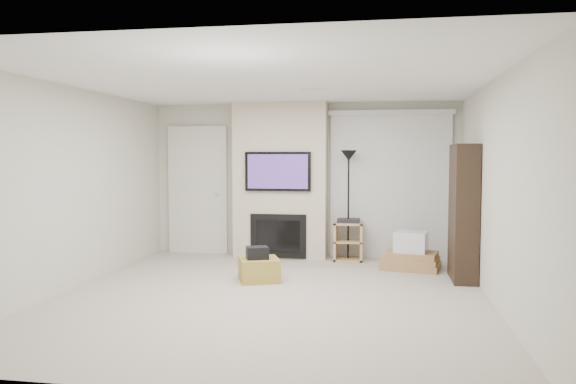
% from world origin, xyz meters
% --- Properties ---
extents(floor, '(5.00, 5.50, 0.00)m').
position_xyz_m(floor, '(0.00, 0.00, 0.00)').
color(floor, '#B7AA9D').
rests_on(floor, ground).
extents(ceiling, '(5.00, 5.50, 0.00)m').
position_xyz_m(ceiling, '(0.00, 0.00, 2.50)').
color(ceiling, white).
rests_on(ceiling, wall_back).
extents(wall_back, '(5.00, 0.00, 2.50)m').
position_xyz_m(wall_back, '(0.00, 2.75, 1.25)').
color(wall_back, beige).
rests_on(wall_back, ground).
extents(wall_front, '(5.00, 0.00, 2.50)m').
position_xyz_m(wall_front, '(0.00, -2.75, 1.25)').
color(wall_front, beige).
rests_on(wall_front, ground).
extents(wall_left, '(0.00, 5.50, 2.50)m').
position_xyz_m(wall_left, '(-2.50, 0.00, 1.25)').
color(wall_left, beige).
rests_on(wall_left, ground).
extents(wall_right, '(0.00, 5.50, 2.50)m').
position_xyz_m(wall_right, '(2.50, 0.00, 1.25)').
color(wall_right, beige).
rests_on(wall_right, ground).
extents(hvac_vent, '(0.35, 0.18, 0.01)m').
position_xyz_m(hvac_vent, '(0.40, 0.80, 2.50)').
color(hvac_vent, silver).
rests_on(hvac_vent, ceiling).
extents(ottoman, '(0.65, 0.65, 0.30)m').
position_xyz_m(ottoman, '(-0.31, 0.77, 0.15)').
color(ottoman, '#A98C3A').
rests_on(ottoman, floor).
extents(black_bag, '(0.34, 0.31, 0.16)m').
position_xyz_m(black_bag, '(-0.33, 0.72, 0.38)').
color(black_bag, black).
rests_on(black_bag, ottoman).
extents(fireplace_wall, '(1.50, 0.47, 2.50)m').
position_xyz_m(fireplace_wall, '(-0.35, 2.54, 1.24)').
color(fireplace_wall, beige).
rests_on(fireplace_wall, floor).
extents(entry_door, '(1.02, 0.11, 2.14)m').
position_xyz_m(entry_door, '(-1.80, 2.71, 1.05)').
color(entry_door, silver).
rests_on(entry_door, floor).
extents(vertical_blinds, '(1.98, 0.10, 2.37)m').
position_xyz_m(vertical_blinds, '(1.40, 2.70, 1.27)').
color(vertical_blinds, silver).
rests_on(vertical_blinds, floor).
extents(floor_lamp, '(0.26, 0.26, 1.73)m').
position_xyz_m(floor_lamp, '(0.76, 2.43, 1.37)').
color(floor_lamp, black).
rests_on(floor_lamp, floor).
extents(av_stand, '(0.45, 0.38, 0.66)m').
position_xyz_m(av_stand, '(0.76, 2.42, 0.35)').
color(av_stand, tan).
rests_on(av_stand, floor).
extents(box_stack, '(0.92, 0.77, 0.55)m').
position_xyz_m(box_stack, '(1.70, 1.90, 0.21)').
color(box_stack, '#AB7F50').
rests_on(box_stack, floor).
extents(bookshelf, '(0.30, 0.80, 1.80)m').
position_xyz_m(bookshelf, '(2.34, 1.27, 0.90)').
color(bookshelf, black).
rests_on(bookshelf, floor).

